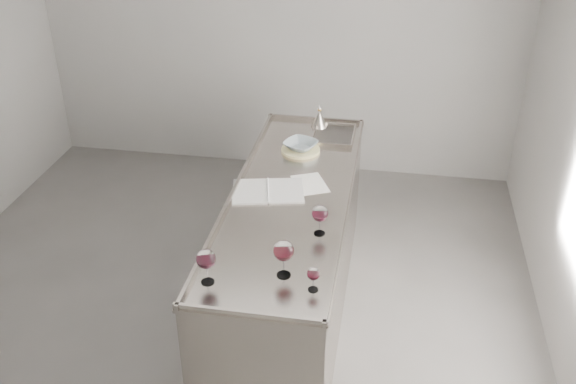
% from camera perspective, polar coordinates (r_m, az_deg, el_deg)
% --- Properties ---
extents(room_shell, '(4.54, 5.04, 2.84)m').
position_cam_1_polar(room_shell, '(3.75, -8.09, 4.22)').
color(room_shell, '#555250').
rests_on(room_shell, ground).
extents(counter, '(0.77, 2.42, 0.97)m').
position_cam_1_polar(counter, '(4.37, 0.23, -5.52)').
color(counter, gray).
rests_on(counter, ground).
extents(wine_glass_left, '(0.10, 0.10, 0.20)m').
position_cam_1_polar(wine_glass_left, '(3.31, -7.30, -6.00)').
color(wine_glass_left, white).
rests_on(wine_glass_left, counter).
extents(wine_glass_middle, '(0.11, 0.11, 0.21)m').
position_cam_1_polar(wine_glass_middle, '(3.33, -0.39, -5.33)').
color(wine_glass_middle, white).
rests_on(wine_glass_middle, counter).
extents(wine_glass_right, '(0.10, 0.10, 0.19)m').
position_cam_1_polar(wine_glass_right, '(3.67, 2.86, -1.98)').
color(wine_glass_right, white).
rests_on(wine_glass_right, counter).
extents(wine_glass_small, '(0.07, 0.07, 0.14)m').
position_cam_1_polar(wine_glass_small, '(3.26, 2.28, -7.34)').
color(wine_glass_small, white).
rests_on(wine_glass_small, counter).
extents(notebook, '(0.51, 0.41, 0.02)m').
position_cam_1_polar(notebook, '(4.15, -1.79, 0.09)').
color(notebook, silver).
rests_on(notebook, counter).
extents(loose_paper_top, '(0.30, 0.34, 0.00)m').
position_cam_1_polar(loose_paper_top, '(4.24, 1.97, 0.73)').
color(loose_paper_top, white).
rests_on(loose_paper_top, counter).
extents(trivet, '(0.33, 0.33, 0.02)m').
position_cam_1_polar(trivet, '(4.67, 1.13, 3.76)').
color(trivet, beige).
rests_on(trivet, counter).
extents(ceramic_bowl, '(0.30, 0.30, 0.06)m').
position_cam_1_polar(ceramic_bowl, '(4.65, 1.13, 4.18)').
color(ceramic_bowl, '#95A5AD').
rests_on(ceramic_bowl, trivet).
extents(wine_funnel, '(0.13, 0.13, 0.19)m').
position_cam_1_polar(wine_funnel, '(5.04, 2.80, 6.41)').
color(wine_funnel, '#9E978D').
rests_on(wine_funnel, counter).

